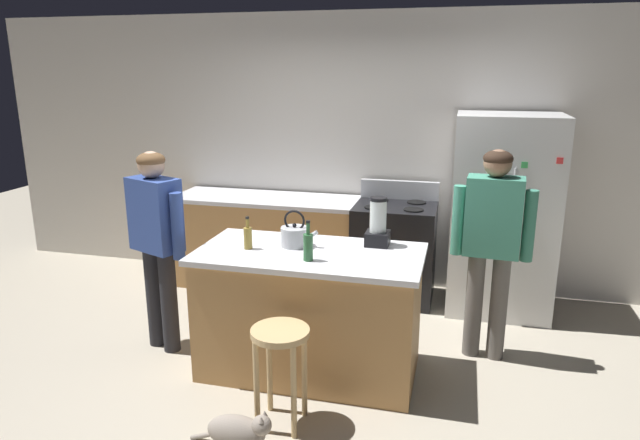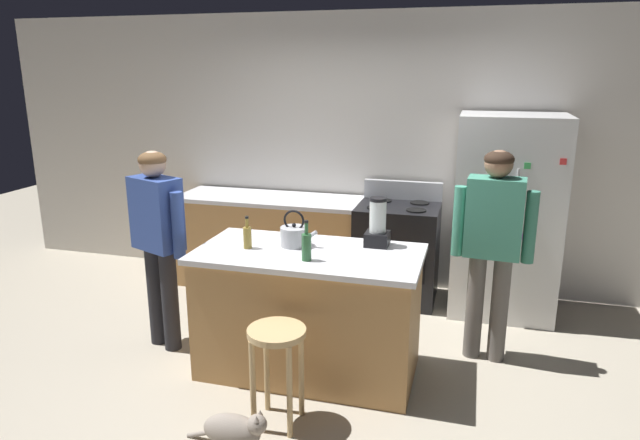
# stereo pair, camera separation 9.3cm
# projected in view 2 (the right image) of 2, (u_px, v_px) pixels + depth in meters

# --- Properties ---
(ground_plane) EXTENTS (14.00, 14.00, 0.00)m
(ground_plane) POSITION_uv_depth(u_px,v_px,m) (309.00, 369.00, 4.20)
(ground_plane) COLOR #B2A893
(back_wall) EXTENTS (8.00, 0.10, 2.70)m
(back_wall) POSITION_uv_depth(u_px,v_px,m) (364.00, 152.00, 5.66)
(back_wall) COLOR silver
(back_wall) RESTS_ON ground_plane
(kitchen_island) EXTENTS (1.59, 0.82, 0.92)m
(kitchen_island) POSITION_uv_depth(u_px,v_px,m) (309.00, 312.00, 4.08)
(kitchen_island) COLOR #B7844C
(kitchen_island) RESTS_ON ground_plane
(back_counter_run) EXTENTS (2.00, 0.64, 0.92)m
(back_counter_run) POSITION_uv_depth(u_px,v_px,m) (277.00, 242.00, 5.73)
(back_counter_run) COLOR #B7844C
(back_counter_run) RESTS_ON ground_plane
(refrigerator) EXTENTS (0.90, 0.73, 1.79)m
(refrigerator) POSITION_uv_depth(u_px,v_px,m) (506.00, 216.00, 5.00)
(refrigerator) COLOR silver
(refrigerator) RESTS_ON ground_plane
(stove_range) EXTENTS (0.76, 0.65, 1.10)m
(stove_range) POSITION_uv_depth(u_px,v_px,m) (397.00, 252.00, 5.38)
(stove_range) COLOR black
(stove_range) RESTS_ON ground_plane
(person_by_island_left) EXTENTS (0.58, 0.35, 1.58)m
(person_by_island_left) POSITION_uv_depth(u_px,v_px,m) (158.00, 232.00, 4.32)
(person_by_island_left) COLOR #26262B
(person_by_island_left) RESTS_ON ground_plane
(person_by_sink_right) EXTENTS (0.60, 0.25, 1.61)m
(person_by_sink_right) POSITION_uv_depth(u_px,v_px,m) (493.00, 237.00, 4.12)
(person_by_sink_right) COLOR #66605B
(person_by_sink_right) RESTS_ON ground_plane
(bar_stool) EXTENTS (0.36, 0.36, 0.65)m
(bar_stool) POSITION_uv_depth(u_px,v_px,m) (277.00, 350.00, 3.44)
(bar_stool) COLOR tan
(bar_stool) RESTS_ON ground_plane
(cat) EXTENTS (0.52, 0.18, 0.26)m
(cat) POSITION_uv_depth(u_px,v_px,m) (235.00, 430.00, 3.32)
(cat) COLOR gray
(cat) RESTS_ON ground_plane
(blender_appliance) EXTENTS (0.17, 0.17, 0.36)m
(blender_appliance) POSITION_uv_depth(u_px,v_px,m) (378.00, 225.00, 4.05)
(blender_appliance) COLOR black
(blender_appliance) RESTS_ON kitchen_island
(bottle_olive_oil) EXTENTS (0.07, 0.07, 0.28)m
(bottle_olive_oil) POSITION_uv_depth(u_px,v_px,m) (306.00, 246.00, 3.75)
(bottle_olive_oil) COLOR #2D6638
(bottle_olive_oil) RESTS_ON kitchen_island
(bottle_vinegar) EXTENTS (0.06, 0.06, 0.24)m
(bottle_vinegar) POSITION_uv_depth(u_px,v_px,m) (247.00, 237.00, 4.00)
(bottle_vinegar) COLOR olive
(bottle_vinegar) RESTS_ON kitchen_island
(tea_kettle) EXTENTS (0.28, 0.20, 0.27)m
(tea_kettle) POSITION_uv_depth(u_px,v_px,m) (294.00, 235.00, 4.06)
(tea_kettle) COLOR #B7BABF
(tea_kettle) RESTS_ON kitchen_island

